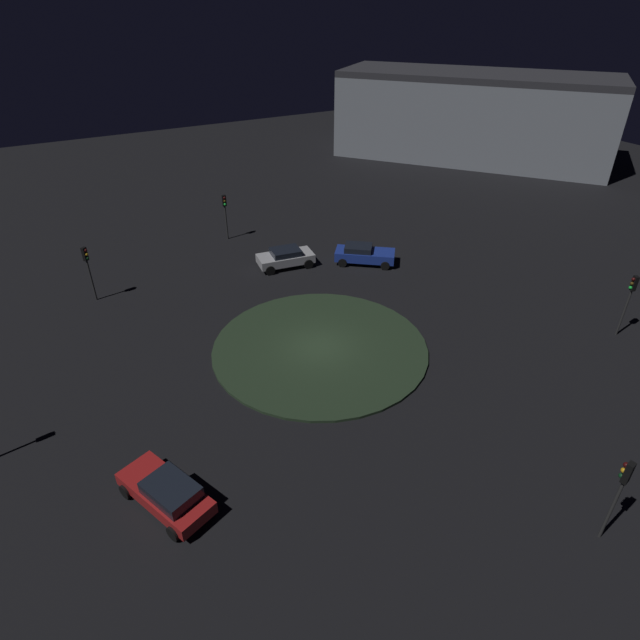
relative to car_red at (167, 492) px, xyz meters
name	(u,v)px	position (x,y,z in m)	size (l,w,h in m)	color
ground_plane	(320,349)	(10.65, 6.52, -0.74)	(120.14, 120.14, 0.00)	black
roundabout_island	(320,347)	(10.65, 6.52, -0.66)	(12.44, 12.44, 0.15)	#263823
car_red	(167,492)	(0.00, 0.00, 0.00)	(3.19, 4.64, 1.42)	red
car_silver	(286,257)	(13.63, 17.07, 0.02)	(4.33, 2.57, 1.40)	silver
car_blue	(364,254)	(19.02, 14.69, 0.02)	(4.57, 4.13, 1.43)	#1E38A5
traffic_light_north	(225,208)	(11.67, 24.04, 1.94)	(0.31, 0.36, 3.75)	#2D2D2D
traffic_light_south	(621,486)	(13.91, -9.45, 2.09)	(0.34, 0.38, 3.97)	#2D2D2D
traffic_light_southeast	(630,294)	(26.98, -0.95, 2.08)	(0.39, 0.36, 3.95)	#2D2D2D
traffic_light_northwest	(88,263)	(0.34, 18.79, 1.99)	(0.38, 0.39, 3.82)	#2D2D2D
store_building	(473,117)	(46.34, 33.05, 4.10)	(27.79, 31.12, 9.67)	#8C939E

